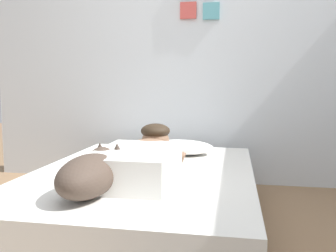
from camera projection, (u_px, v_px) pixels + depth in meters
name	position (u px, v px, depth m)	size (l,w,h in m)	color
back_wall	(199.00, 46.00, 3.29)	(4.01, 0.12, 2.50)	silver
bed	(144.00, 199.00, 2.29)	(1.38, 1.91, 0.37)	#726051
pillow	(180.00, 147.00, 2.79)	(0.52, 0.32, 0.11)	white
person_lying	(142.00, 158.00, 2.13)	(0.43, 0.92, 0.27)	white
dog	(91.00, 173.00, 1.76)	(0.26, 0.57, 0.21)	#4C3D33
coffee_cup	(172.00, 153.00, 2.66)	(0.12, 0.09, 0.07)	teal
cell_phone	(106.00, 176.00, 2.11)	(0.07, 0.14, 0.01)	black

